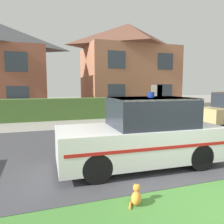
% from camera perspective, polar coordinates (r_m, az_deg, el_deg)
% --- Properties ---
extents(road_strip, '(28.00, 6.58, 0.01)m').
position_cam_1_polar(road_strip, '(7.56, 4.32, -8.34)').
color(road_strip, '#424247').
rests_on(road_strip, ground).
extents(garden_hedge, '(13.61, 0.84, 1.27)m').
position_cam_1_polar(garden_hedge, '(13.45, -8.49, 0.92)').
color(garden_hedge, '#4C7233').
rests_on(garden_hedge, ground).
extents(police_car, '(4.02, 1.71, 1.81)m').
position_cam_1_polar(police_car, '(5.45, 8.02, -5.81)').
color(police_car, black).
rests_on(police_car, road_strip).
extents(cat, '(0.32, 0.31, 0.32)m').
position_cam_1_polar(cat, '(3.94, 6.36, -21.06)').
color(cat, orange).
rests_on(cat, ground).
extents(house_right, '(7.93, 5.92, 7.45)m').
position_cam_1_polar(house_right, '(20.01, 4.18, 11.91)').
color(house_right, '#A86B4C').
rests_on(house_right, ground).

